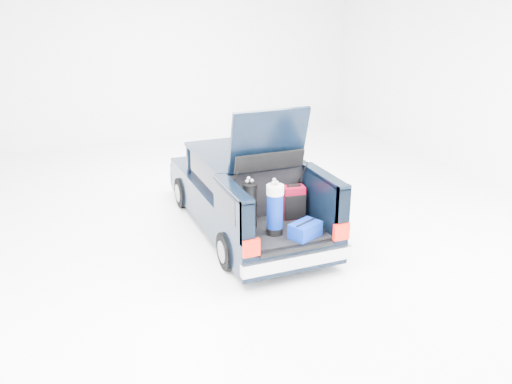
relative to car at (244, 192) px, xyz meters
name	(u,v)px	position (x,y,z in m)	size (l,w,h in m)	color
ground	(246,228)	(0.00, -0.11, -0.67)	(14.00, 14.00, 0.00)	white
car	(244,192)	(0.00, 0.00, 0.00)	(1.87, 4.65, 2.47)	black
red_suitcase	(294,202)	(0.41, -1.25, 0.20)	(0.38, 0.28, 0.59)	maroon
black_golf_bag	(250,206)	(-0.41, -1.35, 0.31)	(0.27, 0.29, 0.84)	black
blue_golf_bag	(275,209)	(-0.13, -1.70, 0.34)	(0.35, 0.35, 0.91)	black
blue_duffel	(305,230)	(0.26, -1.99, 0.04)	(0.57, 0.49, 0.25)	navy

